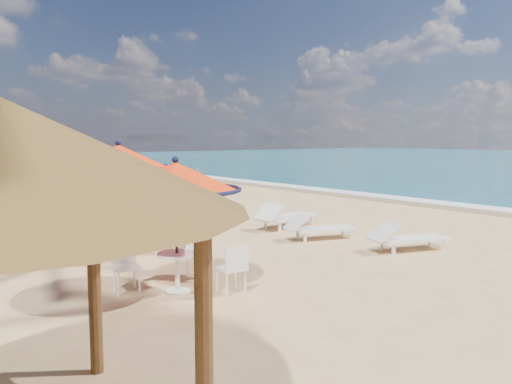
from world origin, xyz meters
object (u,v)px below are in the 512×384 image
Objects in this scene: station_0 at (177,193)px; lounger_far at (284,216)px; station_4 at (9,161)px; station_2 at (36,169)px; station_3 at (24,161)px; lounger_mid at (318,227)px; lounger_near at (406,237)px; station_1 at (119,171)px.

station_0 is 6.69m from lounger_far.
station_2 is at bearing -96.14° from station_4.
station_3 is at bearing 90.13° from station_0.
station_2 is 1.24× the size of lounger_mid.
lounger_near is at bearing -51.52° from station_2.
station_2 is at bearing 147.89° from lounger_near.
station_1 is (0.39, 3.39, 0.19)m from station_0.
station_0 reaches higher than station_4.
lounger_far is (-0.21, 4.07, 0.04)m from lounger_near.
lounger_mid is at bearing -20.34° from station_1.
station_1 is 5.28m from lounger_mid.
station_3 reaches higher than station_0.
station_1 is at bearing 83.35° from station_0.
lounger_near is at bearing -95.62° from lounger_far.
station_2 is 6.39m from station_4.
lounger_mid is at bearing 125.74° from lounger_near.
station_3 is at bearing 93.58° from station_1.
lounger_mid is (-0.66, 2.24, -0.01)m from lounger_near.
lounger_near is 1.03× the size of lounger_mid.
station_3 is 1.25× the size of lounger_mid.
station_4 is (-0.12, 10.14, -0.14)m from station_1.
lounger_far is (5.29, -10.07, -1.42)m from station_4.
station_3 is at bearing 82.29° from station_2.
station_1 is at bearing -86.42° from station_3.
lounger_far is at bearing 112.43° from lounger_near.
station_0 is 0.95× the size of station_2.
lounger_mid is 1.88m from lounger_far.
lounger_mid is (4.72, -1.75, -1.60)m from station_1.
station_4 reaches higher than lounger_mid.
station_4 is at bearing 88.84° from station_0.
station_1 is 1.04× the size of station_3.
station_0 is 5.55m from lounger_mid.
lounger_far is at bearing 31.91° from station_0.
lounger_near is at bearing -61.44° from station_3.
station_1 reaches higher than lounger_far.
station_1 is 10.15m from station_4.
station_0 is at bearing -96.65° from station_1.
lounger_near reaches higher than lounger_mid.
station_4 is at bearing 109.07° from lounger_far.
station_4 is (0.30, 3.49, -0.13)m from station_3.
lounger_far reaches higher than lounger_near.
station_0 is 0.94× the size of station_3.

